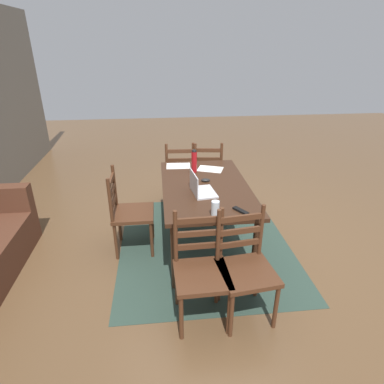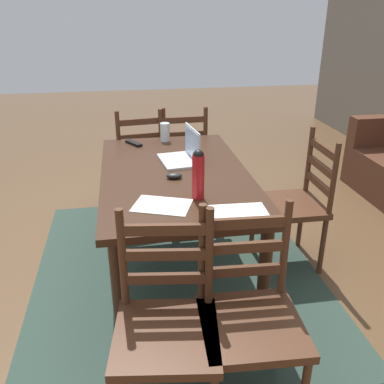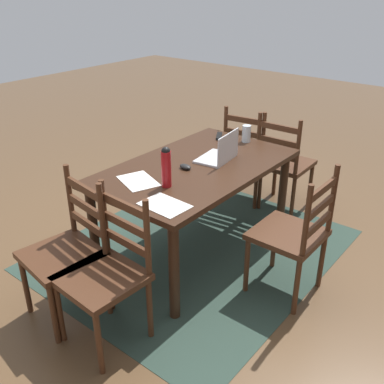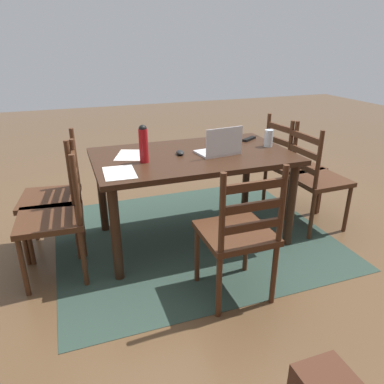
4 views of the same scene
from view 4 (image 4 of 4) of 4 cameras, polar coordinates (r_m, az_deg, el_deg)
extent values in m
plane|color=brown|center=(3.20, 0.14, -6.93)|extent=(14.00, 14.00, 0.00)
cube|color=#2D4238|center=(3.20, 0.14, -6.88)|extent=(2.27, 1.94, 0.01)
cube|color=#382114|center=(2.91, 0.15, 5.62)|extent=(1.57, 0.93, 0.04)
cylinder|color=#382114|center=(3.64, 8.52, 2.73)|extent=(0.07, 0.07, 0.71)
cylinder|color=#382114|center=(3.25, -13.95, -0.22)|extent=(0.07, 0.07, 0.71)
cylinder|color=#382114|center=(3.04, 15.26, -2.02)|extent=(0.07, 0.07, 0.71)
cylinder|color=#382114|center=(2.56, -11.86, -6.57)|extent=(0.07, 0.07, 0.71)
cube|color=#4C2B19|center=(2.35, 6.83, -6.40)|extent=(0.44, 0.44, 0.04)
cylinder|color=#4C2B19|center=(2.55, 0.80, -9.78)|extent=(0.04, 0.04, 0.43)
cylinder|color=#4C2B19|center=(2.69, 8.50, -8.21)|extent=(0.04, 0.04, 0.43)
cylinder|color=#4C2B19|center=(2.27, 4.24, -14.64)|extent=(0.04, 0.04, 0.43)
cylinder|color=#4C2B19|center=(2.42, 12.73, -12.50)|extent=(0.04, 0.04, 0.43)
cylinder|color=#4C2B19|center=(2.00, 4.75, -3.71)|extent=(0.04, 0.04, 0.50)
cylinder|color=#4C2B19|center=(2.17, 13.96, -2.11)|extent=(0.04, 0.04, 0.50)
cube|color=#4C2B19|center=(2.12, 9.38, -5.32)|extent=(0.36, 0.03, 0.05)
cube|color=#4C2B19|center=(2.07, 9.59, -2.26)|extent=(0.36, 0.03, 0.05)
cube|color=#4C2B19|center=(2.02, 9.82, 0.95)|extent=(0.36, 0.03, 0.05)
cube|color=#4C2B19|center=(3.39, 19.29, 1.82)|extent=(0.45, 0.45, 0.04)
cylinder|color=#4C2B19|center=(3.72, 19.24, -0.21)|extent=(0.04, 0.04, 0.43)
cylinder|color=#4C2B19|center=(3.47, 23.17, -2.50)|extent=(0.04, 0.04, 0.43)
cylinder|color=#4C2B19|center=(3.50, 14.44, -1.10)|extent=(0.04, 0.04, 0.43)
cylinder|color=#4C2B19|center=(3.23, 18.27, -3.64)|extent=(0.04, 0.04, 0.43)
cylinder|color=#4C2B19|center=(3.33, 15.11, 6.52)|extent=(0.04, 0.04, 0.50)
cylinder|color=#4C2B19|center=(3.05, 19.24, 4.53)|extent=(0.04, 0.04, 0.50)
cube|color=#4C2B19|center=(3.21, 16.88, 3.88)|extent=(0.03, 0.36, 0.05)
cube|color=#4C2B19|center=(3.18, 17.14, 6.00)|extent=(0.03, 0.36, 0.05)
cube|color=#4C2B19|center=(3.15, 17.40, 8.18)|extent=(0.03, 0.36, 0.05)
cube|color=#4C2B19|center=(3.03, -21.36, -0.97)|extent=(0.50, 0.50, 0.04)
cylinder|color=#4C2B19|center=(3.00, -24.80, -6.80)|extent=(0.04, 0.04, 0.43)
cylinder|color=#4C2B19|center=(3.33, -23.56, -3.63)|extent=(0.04, 0.04, 0.43)
cylinder|color=#4C2B19|center=(2.93, -17.54, -6.37)|extent=(0.04, 0.04, 0.43)
cylinder|color=#4C2B19|center=(3.27, -17.04, -3.16)|extent=(0.04, 0.04, 0.43)
cylinder|color=#4C2B19|center=(2.73, -18.53, 2.58)|extent=(0.04, 0.04, 0.50)
cylinder|color=#4C2B19|center=(3.09, -17.89, 4.96)|extent=(0.04, 0.04, 0.50)
cube|color=#4C2B19|center=(2.94, -17.95, 2.01)|extent=(0.07, 0.36, 0.05)
cube|color=#4C2B19|center=(2.90, -18.25, 4.31)|extent=(0.07, 0.36, 0.05)
cube|color=#4C2B19|center=(2.87, -18.55, 6.68)|extent=(0.07, 0.36, 0.05)
cube|color=#4C2B19|center=(3.66, 15.75, 3.80)|extent=(0.49, 0.49, 0.04)
cylinder|color=#4C2B19|center=(3.99, 15.62, 1.80)|extent=(0.04, 0.04, 0.43)
cylinder|color=#4C2B19|center=(3.74, 19.46, -0.09)|extent=(0.04, 0.04, 0.43)
cylinder|color=#4C2B19|center=(3.76, 11.30, 0.89)|extent=(0.04, 0.04, 0.43)
cylinder|color=#4C2B19|center=(3.49, 15.09, -1.20)|extent=(0.04, 0.04, 0.43)
cylinder|color=#4C2B19|center=(3.60, 11.77, 8.04)|extent=(0.04, 0.04, 0.50)
cylinder|color=#4C2B19|center=(3.32, 15.81, 6.43)|extent=(0.04, 0.04, 0.50)
cube|color=#4C2B19|center=(3.49, 13.56, 5.69)|extent=(0.07, 0.36, 0.05)
cube|color=#4C2B19|center=(3.45, 13.75, 7.67)|extent=(0.07, 0.36, 0.05)
cube|color=#4C2B19|center=(3.42, 13.94, 9.68)|extent=(0.07, 0.36, 0.05)
cube|color=#4C2B19|center=(2.69, -21.35, -3.98)|extent=(0.46, 0.46, 0.04)
cylinder|color=#4C2B19|center=(2.66, -24.96, -10.73)|extent=(0.04, 0.04, 0.43)
cylinder|color=#4C2B19|center=(2.99, -24.15, -6.81)|extent=(0.04, 0.04, 0.43)
cylinder|color=#4C2B19|center=(2.62, -16.65, -9.95)|extent=(0.04, 0.04, 0.43)
cylinder|color=#4C2B19|center=(2.95, -16.84, -6.06)|extent=(0.04, 0.04, 0.43)
cylinder|color=#4C2B19|center=(2.40, -17.70, -0.11)|extent=(0.04, 0.04, 0.50)
cylinder|color=#4C2B19|center=(2.76, -17.77, 2.85)|extent=(0.04, 0.04, 0.50)
cube|color=#4C2B19|center=(2.61, -17.48, -0.57)|extent=(0.04, 0.36, 0.05)
cube|color=#4C2B19|center=(2.57, -17.80, 1.99)|extent=(0.04, 0.36, 0.05)
cube|color=#4C2B19|center=(2.53, -18.14, 4.64)|extent=(0.04, 0.36, 0.05)
cube|color=silver|center=(2.93, 3.94, 6.27)|extent=(0.35, 0.26, 0.02)
cube|color=silver|center=(2.82, 5.12, 7.91)|extent=(0.32, 0.05, 0.21)
cube|color=#A5CCEA|center=(2.82, 5.06, 7.94)|extent=(0.29, 0.04, 0.19)
cylinder|color=#A81419|center=(2.69, -7.60, 7.19)|extent=(0.07, 0.07, 0.25)
sphere|color=black|center=(2.66, -7.74, 9.78)|extent=(0.06, 0.06, 0.06)
cylinder|color=silver|center=(3.16, 11.93, 8.26)|extent=(0.07, 0.07, 0.14)
ellipsoid|color=black|center=(2.88, -1.89, 6.20)|extent=(0.07, 0.11, 0.03)
cube|color=black|center=(3.36, 8.96, 8.23)|extent=(0.17, 0.13, 0.02)
cube|color=white|center=(2.91, -9.60, 5.73)|extent=(0.30, 0.35, 0.00)
cube|color=white|center=(2.53, -11.32, 2.99)|extent=(0.22, 0.30, 0.00)
camera|label=1|loc=(4.66, 47.19, 23.25)|focal=30.18mm
camera|label=2|loc=(3.29, -50.43, 17.40)|focal=39.28mm
camera|label=3|loc=(1.68, -90.10, 16.28)|focal=41.53mm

